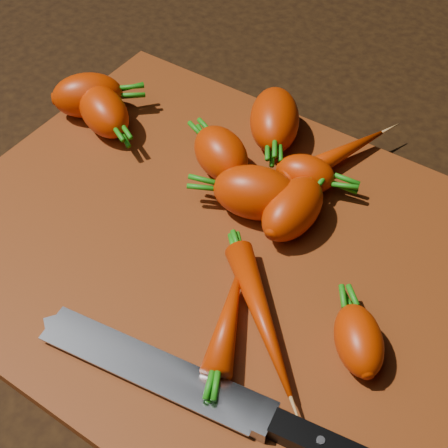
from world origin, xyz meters
The scene contains 14 objects.
ground centered at (0.00, 0.00, -0.01)m, with size 2.00×2.00×0.01m, color black.
cutting_board centered at (0.00, 0.00, 0.01)m, with size 0.50×0.40×0.01m, color maroon.
carrot_0 centered at (-0.22, 0.08, 0.04)m, with size 0.07×0.05×0.05m, color #C32D01.
carrot_1 centered at (-0.05, 0.08, 0.04)m, with size 0.07×0.05×0.05m, color #C32D01.
carrot_2 centered at (-0.03, 0.15, 0.04)m, with size 0.09×0.05×0.05m, color #C32D01.
carrot_3 centered at (0.04, 0.06, 0.03)m, with size 0.08×0.05×0.05m, color #C32D01.
carrot_4 centered at (0.01, 0.05, 0.04)m, with size 0.08×0.05×0.05m, color #C32D01.
carrot_5 centered at (0.03, 0.11, 0.03)m, with size 0.06×0.04×0.04m, color #C32D01.
carrot_6 centered at (0.15, -0.03, 0.03)m, with size 0.06×0.04×0.04m, color #C32D01.
carrot_7 centered at (0.04, 0.15, 0.03)m, with size 0.13×0.03×0.03m, color #C32D01.
carrot_8 centered at (0.08, -0.05, 0.02)m, with size 0.14×0.02×0.02m, color #C32D01.
carrot_9 centered at (0.06, -0.07, 0.02)m, with size 0.10×0.03×0.03m, color #C32D01.
carrot_10 centered at (-0.19, 0.07, 0.03)m, with size 0.08×0.05×0.05m, color #C32D01.
knife centered at (0.05, -0.13, 0.02)m, with size 0.30×0.07×0.02m.
Camera 1 is at (0.20, -0.29, 0.45)m, focal length 50.00 mm.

